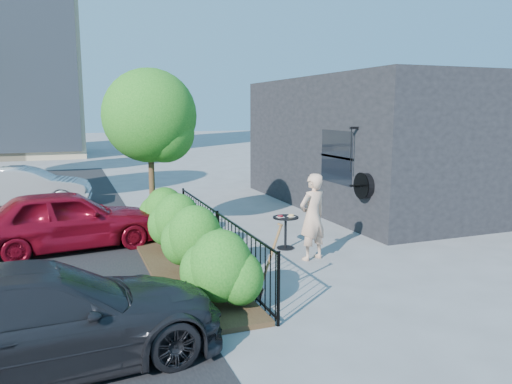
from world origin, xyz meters
name	(u,v)px	position (x,y,z in m)	size (l,w,h in m)	color
ground	(287,257)	(0.00, 0.00, 0.00)	(120.00, 120.00, 0.00)	gray
shop_building	(385,142)	(5.50, 4.50, 2.00)	(6.22, 9.00, 4.00)	black
fence	(218,238)	(-1.50, 0.00, 0.56)	(0.05, 6.05, 1.10)	black
planting_bed	(183,267)	(-2.20, 0.00, 0.04)	(1.30, 6.00, 0.08)	#382616
shrubs	(186,232)	(-2.10, 0.10, 0.70)	(1.10, 5.60, 1.24)	#166216
patio_tree	(153,121)	(-2.24, 2.76, 2.76)	(2.20, 2.20, 3.94)	#3F2B19
cafe_table	(286,227)	(0.24, 0.62, 0.50)	(0.57, 0.57, 0.77)	black
woman	(312,217)	(0.42, -0.30, 0.89)	(0.65, 0.43, 1.78)	#D8A98B
shovel	(268,266)	(-1.25, -2.01, 0.56)	(0.44, 0.17, 1.28)	brown
car_red	(67,220)	(-4.25, 2.27, 0.67)	(1.58, 3.93, 1.34)	maroon
car_silver	(26,187)	(-5.41, 7.92, 0.63)	(1.34, 3.84, 1.26)	#A2A2A6
car_darkgrey	(41,319)	(-4.57, -3.10, 0.63)	(1.77, 4.36, 1.26)	black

